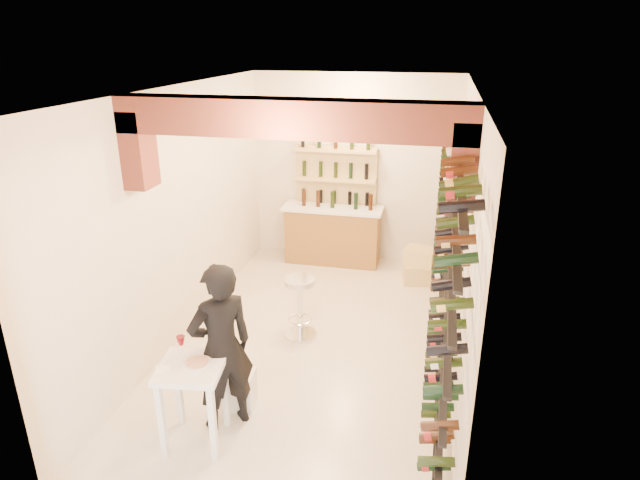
{
  "coord_description": "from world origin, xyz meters",
  "views": [
    {
      "loc": [
        1.41,
        -5.98,
        3.75
      ],
      "look_at": [
        0.0,
        0.3,
        1.3
      ],
      "focal_mm": 30.21,
      "sensor_mm": 36.0,
      "label": 1
    }
  ],
  "objects_px": {
    "tasting_table": "(192,379)",
    "white_stool": "(240,390)",
    "crate_lower": "(419,273)",
    "wine_rack": "(444,239)",
    "person": "(221,348)",
    "chrome_barstool": "(300,303)",
    "back_counter": "(333,233)"
  },
  "relations": [
    {
      "from": "chrome_barstool",
      "to": "back_counter",
      "type": "bearing_deg",
      "value": 91.76
    },
    {
      "from": "person",
      "to": "crate_lower",
      "type": "bearing_deg",
      "value": -159.22
    },
    {
      "from": "person",
      "to": "crate_lower",
      "type": "height_order",
      "value": "person"
    },
    {
      "from": "tasting_table",
      "to": "white_stool",
      "type": "height_order",
      "value": "tasting_table"
    },
    {
      "from": "chrome_barstool",
      "to": "white_stool",
      "type": "bearing_deg",
      "value": -99.76
    },
    {
      "from": "white_stool",
      "to": "wine_rack",
      "type": "bearing_deg",
      "value": 35.98
    },
    {
      "from": "crate_lower",
      "to": "wine_rack",
      "type": "bearing_deg",
      "value": -82.22
    },
    {
      "from": "white_stool",
      "to": "chrome_barstool",
      "type": "relative_size",
      "value": 0.47
    },
    {
      "from": "white_stool",
      "to": "chrome_barstool",
      "type": "height_order",
      "value": "chrome_barstool"
    },
    {
      "from": "tasting_table",
      "to": "person",
      "type": "height_order",
      "value": "person"
    },
    {
      "from": "back_counter",
      "to": "chrome_barstool",
      "type": "distance_m",
      "value": 2.57
    },
    {
      "from": "wine_rack",
      "to": "chrome_barstool",
      "type": "bearing_deg",
      "value": 177.24
    },
    {
      "from": "back_counter",
      "to": "crate_lower",
      "type": "height_order",
      "value": "back_counter"
    },
    {
      "from": "tasting_table",
      "to": "white_stool",
      "type": "distance_m",
      "value": 0.82
    },
    {
      "from": "person",
      "to": "wine_rack",
      "type": "bearing_deg",
      "value": 175.97
    },
    {
      "from": "back_counter",
      "to": "crate_lower",
      "type": "distance_m",
      "value": 1.68
    },
    {
      "from": "tasting_table",
      "to": "chrome_barstool",
      "type": "bearing_deg",
      "value": 69.04
    },
    {
      "from": "back_counter",
      "to": "chrome_barstool",
      "type": "bearing_deg",
      "value": -88.24
    },
    {
      "from": "chrome_barstool",
      "to": "crate_lower",
      "type": "xyz_separation_m",
      "value": [
        1.46,
        2.03,
        -0.33
      ]
    },
    {
      "from": "white_stool",
      "to": "person",
      "type": "height_order",
      "value": "person"
    },
    {
      "from": "back_counter",
      "to": "white_stool",
      "type": "bearing_deg",
      "value": -92.62
    },
    {
      "from": "tasting_table",
      "to": "chrome_barstool",
      "type": "distance_m",
      "value": 2.21
    },
    {
      "from": "tasting_table",
      "to": "crate_lower",
      "type": "distance_m",
      "value": 4.64
    },
    {
      "from": "person",
      "to": "crate_lower",
      "type": "xyz_separation_m",
      "value": [
        1.77,
        3.88,
        -0.74
      ]
    },
    {
      "from": "wine_rack",
      "to": "crate_lower",
      "type": "height_order",
      "value": "wine_rack"
    },
    {
      "from": "person",
      "to": "chrome_barstool",
      "type": "height_order",
      "value": "person"
    },
    {
      "from": "white_stool",
      "to": "chrome_barstool",
      "type": "xyz_separation_m",
      "value": [
        0.27,
        1.55,
        0.28
      ]
    },
    {
      "from": "back_counter",
      "to": "person",
      "type": "distance_m",
      "value": 4.44
    },
    {
      "from": "wine_rack",
      "to": "back_counter",
      "type": "bearing_deg",
      "value": 124.66
    },
    {
      "from": "white_stool",
      "to": "back_counter",
      "type": "bearing_deg",
      "value": 87.38
    },
    {
      "from": "back_counter",
      "to": "person",
      "type": "height_order",
      "value": "person"
    },
    {
      "from": "white_stool",
      "to": "crate_lower",
      "type": "distance_m",
      "value": 3.97
    }
  ]
}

